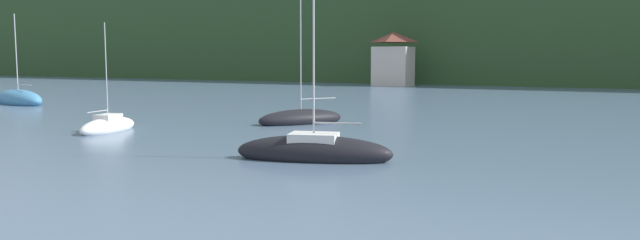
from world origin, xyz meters
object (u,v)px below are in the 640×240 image
object	(u,v)px
sailboat_far_0	(301,119)
sailboat_mid_2	(314,151)
sailboat_far_1	(19,100)
sailboat_mid_4	(108,126)
shore_building_west	(393,60)

from	to	relation	value
sailboat_far_0	sailboat_mid_2	xyz separation A→B (m)	(7.39, -12.16, 0.07)
sailboat_far_0	sailboat_far_1	xyz separation A→B (m)	(-31.12, 2.20, 0.13)
sailboat_far_1	sailboat_mid_2	distance (m)	41.10
sailboat_mid_2	sailboat_mid_4	bearing A→B (deg)	-27.78
shore_building_west	sailboat_mid_4	bearing A→B (deg)	-85.25
sailboat_mid_2	sailboat_mid_4	world-z (taller)	sailboat_mid_2
sailboat_far_0	sailboat_far_1	bearing A→B (deg)	-62.22
sailboat_far_0	sailboat_far_1	distance (m)	31.20
sailboat_far_1	shore_building_west	bearing A→B (deg)	-98.73
sailboat_mid_4	shore_building_west	bearing A→B (deg)	-6.49
sailboat_far_1	sailboat_mid_4	world-z (taller)	sailboat_far_1
shore_building_west	sailboat_mid_4	size ratio (longest dim) A/B	1.22
sailboat_far_0	shore_building_west	bearing A→B (deg)	-134.11
shore_building_west	sailboat_far_0	size ratio (longest dim) A/B	0.91
shore_building_west	sailboat_far_1	bearing A→B (deg)	-109.88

